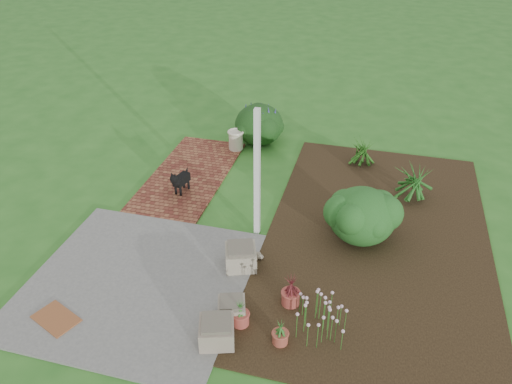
% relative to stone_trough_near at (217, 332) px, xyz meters
% --- Properties ---
extents(ground, '(80.00, 80.00, 0.00)m').
position_rel_stone_trough_near_xyz_m(ground, '(-0.41, 2.57, -0.20)').
color(ground, '#296620').
rests_on(ground, ground).
extents(concrete_patio, '(3.50, 3.50, 0.04)m').
position_rel_stone_trough_near_xyz_m(concrete_patio, '(-1.66, 0.82, -0.18)').
color(concrete_patio, '#61615F').
rests_on(concrete_patio, ground).
extents(brick_path, '(1.60, 3.50, 0.04)m').
position_rel_stone_trough_near_xyz_m(brick_path, '(-2.11, 4.32, -0.18)').
color(brick_path, '#5A251C').
rests_on(brick_path, ground).
extents(garden_bed, '(4.00, 7.00, 0.03)m').
position_rel_stone_trough_near_xyz_m(garden_bed, '(2.09, 3.07, -0.19)').
color(garden_bed, black).
rests_on(garden_bed, ground).
extents(veranda_post, '(0.10, 0.10, 2.50)m').
position_rel_stone_trough_near_xyz_m(veranda_post, '(-0.11, 2.67, 1.05)').
color(veranda_post, white).
rests_on(veranda_post, ground).
extents(stone_trough_near, '(0.62, 0.62, 0.33)m').
position_rel_stone_trough_near_xyz_m(stone_trough_near, '(0.00, 0.00, 0.00)').
color(stone_trough_near, gray).
rests_on(stone_trough_near, concrete_patio).
extents(stone_trough_mid, '(0.51, 0.51, 0.27)m').
position_rel_stone_trough_near_xyz_m(stone_trough_mid, '(0.07, 0.50, -0.03)').
color(stone_trough_mid, gray).
rests_on(stone_trough_mid, concrete_patio).
extents(stone_trough_far, '(0.66, 0.66, 0.34)m').
position_rel_stone_trough_near_xyz_m(stone_trough_far, '(-0.13, 1.65, 0.01)').
color(stone_trough_far, gray).
rests_on(stone_trough_far, concrete_patio).
extents(coir_doormat, '(0.81, 0.67, 0.02)m').
position_rel_stone_trough_near_xyz_m(coir_doormat, '(-2.47, -0.24, -0.15)').
color(coir_doormat, brown).
rests_on(coir_doormat, concrete_patio).
extents(black_dog, '(0.27, 0.60, 0.52)m').
position_rel_stone_trough_near_xyz_m(black_dog, '(-2.00, 3.56, 0.15)').
color(black_dog, black).
rests_on(black_dog, brick_path).
extents(cream_ceramic_urn, '(0.36, 0.36, 0.46)m').
position_rel_stone_trough_near_xyz_m(cream_ceramic_urn, '(-1.46, 5.76, 0.07)').
color(cream_ceramic_urn, beige).
rests_on(cream_ceramic_urn, brick_path).
extents(evergreen_shrub, '(1.30, 1.30, 1.03)m').
position_rel_stone_trough_near_xyz_m(evergreen_shrub, '(1.76, 2.97, 0.34)').
color(evergreen_shrub, '#143E11').
rests_on(evergreen_shrub, garden_bed).
extents(agapanthus_clump_back, '(1.02, 1.02, 0.89)m').
position_rel_stone_trough_near_xyz_m(agapanthus_clump_back, '(2.65, 4.60, 0.27)').
color(agapanthus_clump_back, '#0E370E').
rests_on(agapanthus_clump_back, garden_bed).
extents(agapanthus_clump_front, '(0.88, 0.88, 0.73)m').
position_rel_stone_trough_near_xyz_m(agapanthus_clump_front, '(1.54, 5.80, 0.19)').
color(agapanthus_clump_front, '#10360C').
rests_on(agapanthus_clump_front, garden_bed).
extents(pink_flower_patch, '(1.09, 1.09, 0.59)m').
position_rel_stone_trough_near_xyz_m(pink_flower_patch, '(1.36, 0.56, 0.12)').
color(pink_flower_patch, '#113D0F').
rests_on(pink_flower_patch, garden_bed).
extents(terracotta_pot_bronze, '(0.33, 0.33, 0.23)m').
position_rel_stone_trough_near_xyz_m(terracotta_pot_bronze, '(0.87, 1.00, -0.06)').
color(terracotta_pot_bronze, '#993D33').
rests_on(terracotta_pot_bronze, garden_bed).
extents(terracotta_pot_small_left, '(0.23, 0.23, 0.19)m').
position_rel_stone_trough_near_xyz_m(terracotta_pot_small_left, '(0.88, 0.20, -0.08)').
color(terracotta_pot_small_left, '#964432').
rests_on(terracotta_pot_small_left, garden_bed).
extents(terracotta_pot_small_right, '(0.31, 0.31, 0.21)m').
position_rel_stone_trough_near_xyz_m(terracotta_pot_small_right, '(0.24, 0.39, -0.07)').
color(terracotta_pot_small_right, '#9D3F35').
rests_on(terracotta_pot_small_right, garden_bed).
extents(purple_flowering_bush, '(1.21, 1.21, 1.01)m').
position_rel_stone_trough_near_xyz_m(purple_flowering_bush, '(-1.03, 6.34, 0.30)').
color(purple_flowering_bush, black).
rests_on(purple_flowering_bush, ground).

